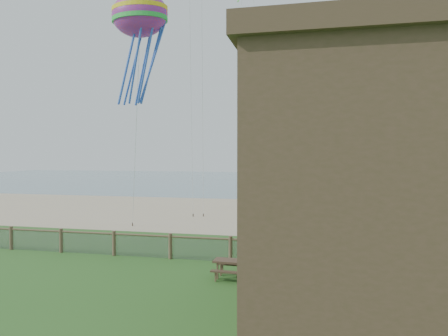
{
  "coord_description": "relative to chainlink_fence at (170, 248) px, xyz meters",
  "views": [
    {
      "loc": [
        6.66,
        -12.34,
        5.12
      ],
      "look_at": [
        2.25,
        8.0,
        4.4
      ],
      "focal_mm": 32.0,
      "sensor_mm": 36.0,
      "label": 1
    }
  ],
  "objects": [
    {
      "name": "octopus_kite",
      "position": [
        -3.67,
        4.83,
        11.26
      ],
      "size": [
        3.57,
        2.53,
        7.32
      ],
      "primitive_type": null,
      "rotation": [
        0.0,
        0.0,
        -0.0
      ],
      "color": "red"
    },
    {
      "name": "ocean",
      "position": [
        0.0,
        60.0,
        -0.55
      ],
      "size": [
        160.0,
        68.0,
        0.02
      ],
      "primitive_type": "cube",
      "color": "slate",
      "rests_on": "ground"
    },
    {
      "name": "picnic_table",
      "position": [
        3.69,
        -2.38,
        -0.17
      ],
      "size": [
        1.86,
        1.44,
        0.76
      ],
      "primitive_type": null,
      "rotation": [
        0.0,
        0.0,
        -0.04
      ],
      "color": "brown",
      "rests_on": "ground"
    },
    {
      "name": "ground",
      "position": [
        0.0,
        -6.0,
        -0.55
      ],
      "size": [
        160.0,
        160.0,
        0.0
      ],
      "primitive_type": "plane",
      "color": "#2C5D20",
      "rests_on": "ground"
    },
    {
      "name": "chainlink_fence",
      "position": [
        0.0,
        0.0,
        0.0
      ],
      "size": [
        36.2,
        0.2,
        1.25
      ],
      "primitive_type": null,
      "color": "brown",
      "rests_on": "ground"
    },
    {
      "name": "sand_beach",
      "position": [
        0.0,
        16.0,
        -0.55
      ],
      "size": [
        72.0,
        20.0,
        0.02
      ],
      "primitive_type": "cube",
      "color": "tan",
      "rests_on": "ground"
    }
  ]
}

